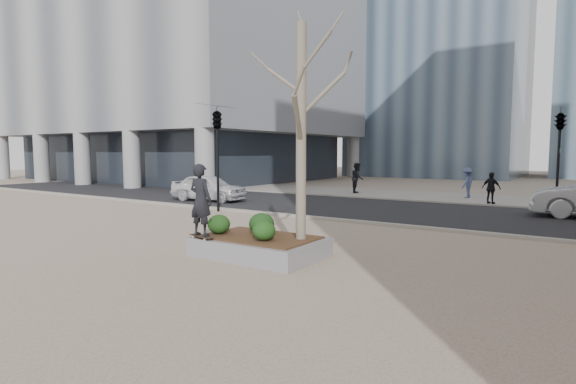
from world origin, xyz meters
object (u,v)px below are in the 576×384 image
Objects in this scene: skateboard at (201,237)px; skateboarder at (201,200)px; planter at (260,247)px; police_car at (209,187)px.

skateboarder reaches higher than skateboard.
skateboard is at bearing -141.34° from planter.
skateboarder is at bearing -143.84° from police_car.
skateboard reaches higher than planter.
police_car is (-8.58, 9.22, 0.22)m from skateboard.
planter is 12.79m from police_car.
skateboard is 12.60m from police_car.
skateboard is at bearing 180.00° from skateboarder.
skateboarder reaches higher than police_car.
police_car is at bearing -48.18° from skateboarder.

